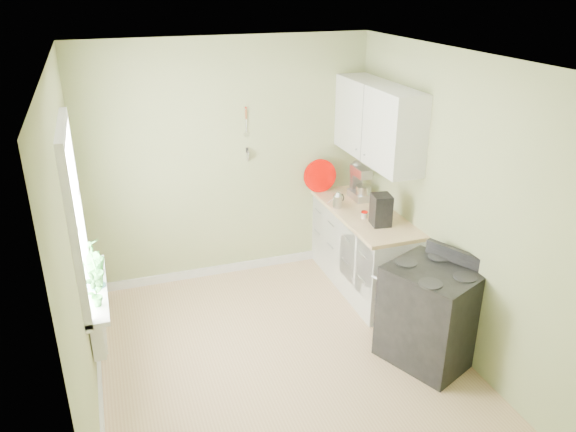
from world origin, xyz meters
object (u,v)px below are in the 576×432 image
object	(u,v)px
stove	(430,314)
kettle	(338,200)
coffee_maker	(381,211)
stand_mixer	(360,183)

from	to	relation	value
stove	kettle	xyz separation A→B (m)	(-0.23, 1.59, 0.53)
stove	coffee_maker	size ratio (longest dim) A/B	3.22
stand_mixer	kettle	bearing A→B (deg)	-152.79
kettle	coffee_maker	distance (m)	0.61
kettle	coffee_maker	bearing A→B (deg)	-67.85
stove	kettle	bearing A→B (deg)	98.19
stand_mixer	kettle	world-z (taller)	stand_mixer
kettle	stove	bearing A→B (deg)	-81.81
stand_mixer	coffee_maker	size ratio (longest dim) A/B	1.28
stove	coffee_maker	distance (m)	1.19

